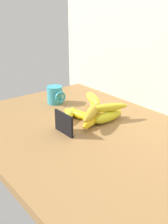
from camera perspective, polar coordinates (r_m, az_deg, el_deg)
name	(u,v)px	position (r cm, az deg, el deg)	size (l,w,h in cm)	color
counter_top	(87,135)	(109.38, 0.64, -4.69)	(110.00, 76.00, 3.00)	olive
back_wall	(158,39)	(126.92, 14.99, 14.23)	(130.00, 2.00, 70.00)	beige
chalkboard_sign	(64,124)	(105.83, -4.14, -2.49)	(11.00, 1.80, 8.40)	black
coffee_mug	(55,95)	(137.57, -5.93, 3.51)	(9.22, 7.72, 8.50)	teal
banana_0	(69,115)	(119.11, -3.15, -0.64)	(17.07, 3.65, 3.65)	gold
banana_1	(109,116)	(117.06, 5.06, -0.92)	(15.86, 4.38, 4.38)	gold
banana_2	(95,108)	(126.03, 2.20, 0.77)	(18.98, 4.02, 4.02)	yellow
banana_3	(94,119)	(114.91, 2.05, -1.53)	(18.59, 3.55, 3.55)	yellow
banana_4	(79,115)	(119.66, -0.99, -0.55)	(17.08, 3.47, 3.47)	yellow
banana_5	(93,99)	(125.80, 1.86, 2.70)	(16.14, 4.08, 4.08)	yellow
banana_6	(108,107)	(116.13, 4.90, 0.93)	(17.74, 3.27, 3.27)	gold
banana_7	(92,112)	(112.61, 1.70, 0.03)	(20.51, 3.93, 3.93)	#B38B23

